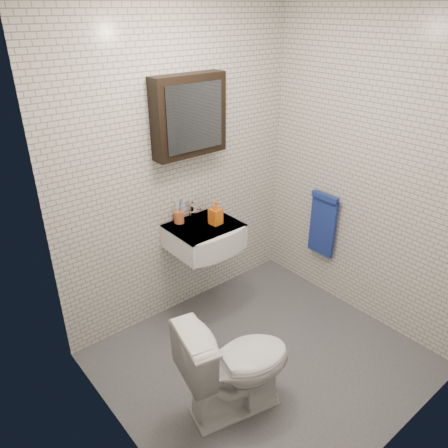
% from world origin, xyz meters
% --- Properties ---
extents(ground, '(2.20, 2.00, 0.01)m').
position_xyz_m(ground, '(0.00, 0.00, 0.01)').
color(ground, '#4B4E52').
rests_on(ground, ground).
extents(room_shell, '(2.22, 2.02, 2.51)m').
position_xyz_m(room_shell, '(0.00, 0.00, 1.47)').
color(room_shell, silver).
rests_on(room_shell, ground).
extents(washbasin, '(0.55, 0.50, 0.20)m').
position_xyz_m(washbasin, '(0.05, 0.73, 0.76)').
color(washbasin, white).
rests_on(washbasin, room_shell).
extents(faucet, '(0.06, 0.20, 0.15)m').
position_xyz_m(faucet, '(0.05, 0.93, 0.92)').
color(faucet, silver).
rests_on(faucet, washbasin).
extents(mirror_cabinet, '(0.60, 0.15, 0.60)m').
position_xyz_m(mirror_cabinet, '(0.05, 0.93, 1.70)').
color(mirror_cabinet, black).
rests_on(mirror_cabinet, room_shell).
extents(towel_rail, '(0.09, 0.30, 0.58)m').
position_xyz_m(towel_rail, '(1.04, 0.35, 0.72)').
color(towel_rail, silver).
rests_on(towel_rail, room_shell).
extents(toothbrush_cup, '(0.10, 0.10, 0.22)m').
position_xyz_m(toothbrush_cup, '(-0.08, 0.94, 0.91)').
color(toothbrush_cup, '#BB5A2E').
rests_on(toothbrush_cup, washbasin).
extents(soap_bottle, '(0.10, 0.10, 0.20)m').
position_xyz_m(soap_bottle, '(0.14, 0.73, 0.95)').
color(soap_bottle, '#FF5D1A').
rests_on(soap_bottle, washbasin).
extents(toilet, '(0.81, 0.57, 0.75)m').
position_xyz_m(toilet, '(-0.43, -0.18, 0.37)').
color(toilet, white).
rests_on(toilet, ground).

